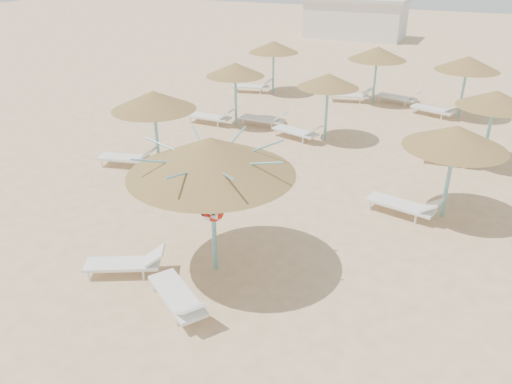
% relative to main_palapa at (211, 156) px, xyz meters
% --- Properties ---
extents(ground, '(120.00, 120.00, 0.00)m').
position_rel_main_palapa_xyz_m(ground, '(-0.18, -0.04, -2.87)').
color(ground, '#DFB488').
rests_on(ground, ground).
extents(main_palapa, '(3.67, 3.67, 3.29)m').
position_rel_main_palapa_xyz_m(main_palapa, '(0.00, 0.00, 0.00)').
color(main_palapa, '#69B3B7').
rests_on(main_palapa, ground).
extents(lounger_main_a, '(1.90, 1.35, 0.67)m').
position_rel_main_palapa_xyz_m(lounger_main_a, '(-1.71, -1.08, -2.55)').
color(lounger_main_a, white).
rests_on(lounger_main_a, ground).
extents(lounger_main_b, '(1.97, 1.58, 0.72)m').
position_rel_main_palapa_xyz_m(lounger_main_b, '(0.09, -1.67, -2.52)').
color(lounger_main_b, white).
rests_on(lounger_main_b, ground).
extents(palapa_field, '(18.07, 14.08, 2.71)m').
position_rel_main_palapa_xyz_m(palapa_field, '(1.48, 10.19, -0.57)').
color(palapa_field, '#69B3B7').
rests_on(palapa_field, ground).
extents(service_hut, '(8.40, 4.40, 3.25)m').
position_rel_main_palapa_xyz_m(service_hut, '(-6.18, 34.96, -1.22)').
color(service_hut, silver).
rests_on(service_hut, ground).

